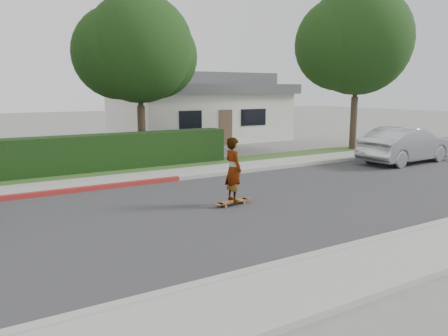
% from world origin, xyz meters
% --- Properties ---
extents(ground, '(120.00, 120.00, 0.00)m').
position_xyz_m(ground, '(0.00, 0.00, 0.00)').
color(ground, slate).
rests_on(ground, ground).
extents(road, '(60.00, 8.00, 0.01)m').
position_xyz_m(road, '(0.00, 0.00, 0.01)').
color(road, '#2D2D30').
rests_on(road, ground).
extents(curb_near, '(60.00, 0.20, 0.15)m').
position_xyz_m(curb_near, '(0.00, -4.10, 0.07)').
color(curb_near, '#9E9E99').
rests_on(curb_near, ground).
extents(sidewalk_near, '(60.00, 1.60, 0.12)m').
position_xyz_m(sidewalk_near, '(0.00, -5.00, 0.06)').
color(sidewalk_near, gray).
rests_on(sidewalk_near, ground).
extents(curb_far, '(60.00, 0.20, 0.15)m').
position_xyz_m(curb_far, '(0.00, 4.10, 0.07)').
color(curb_far, '#9E9E99').
rests_on(curb_far, ground).
extents(sidewalk_far, '(60.00, 1.60, 0.12)m').
position_xyz_m(sidewalk_far, '(0.00, 5.00, 0.06)').
color(sidewalk_far, gray).
rests_on(sidewalk_far, ground).
extents(planting_strip, '(60.00, 1.60, 0.10)m').
position_xyz_m(planting_strip, '(0.00, 6.60, 0.05)').
color(planting_strip, '#2D4C1E').
rests_on(planting_strip, ground).
extents(hedge, '(15.00, 1.00, 1.50)m').
position_xyz_m(hedge, '(-3.00, 7.20, 0.75)').
color(hedge, black).
rests_on(hedge, ground).
extents(tree_center, '(5.66, 4.84, 7.44)m').
position_xyz_m(tree_center, '(1.49, 9.19, 4.90)').
color(tree_center, '#33261C').
rests_on(tree_center, ground).
extents(tree_right, '(6.32, 5.60, 8.56)m').
position_xyz_m(tree_right, '(12.49, 6.69, 5.63)').
color(tree_right, '#33261C').
rests_on(tree_right, ground).
extents(house, '(10.60, 8.60, 4.30)m').
position_xyz_m(house, '(8.00, 16.00, 2.10)').
color(house, beige).
rests_on(house, ground).
extents(skateboard, '(1.26, 0.37, 0.11)m').
position_xyz_m(skateboard, '(0.86, 0.15, 0.11)').
color(skateboard, '#B95C32').
rests_on(skateboard, ground).
extents(skateboarder, '(0.45, 0.67, 1.81)m').
position_xyz_m(skateboarder, '(0.86, 0.15, 1.03)').
color(skateboarder, white).
rests_on(skateboarder, skateboard).
extents(car_silver, '(4.99, 1.99, 1.62)m').
position_xyz_m(car_silver, '(11.45, 2.41, 0.81)').
color(car_silver, '#B1B2B8').
rests_on(car_silver, ground).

